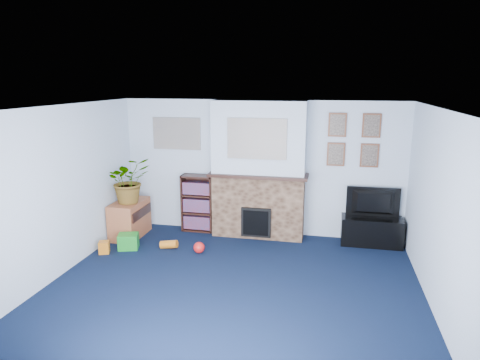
% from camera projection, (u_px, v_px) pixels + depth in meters
% --- Properties ---
extents(floor, '(5.00, 4.50, 0.01)m').
position_uv_depth(floor, '(232.00, 288.00, 5.75)').
color(floor, black).
rests_on(floor, ground).
extents(ceiling, '(5.00, 4.50, 0.01)m').
position_uv_depth(ceiling, '(232.00, 108.00, 5.20)').
color(ceiling, white).
rests_on(ceiling, wall_back).
extents(wall_back, '(5.00, 0.04, 2.40)m').
position_uv_depth(wall_back, '(260.00, 168.00, 7.61)').
color(wall_back, silver).
rests_on(wall_back, ground).
extents(wall_front, '(5.00, 0.04, 2.40)m').
position_uv_depth(wall_front, '(167.00, 282.00, 3.33)').
color(wall_front, silver).
rests_on(wall_front, ground).
extents(wall_left, '(0.04, 4.50, 2.40)m').
position_uv_depth(wall_left, '(58.00, 192.00, 5.98)').
color(wall_left, silver).
rests_on(wall_left, ground).
extents(wall_right, '(0.04, 4.50, 2.40)m').
position_uv_depth(wall_right, '(441.00, 215.00, 4.97)').
color(wall_right, silver).
rests_on(wall_right, ground).
extents(chimney_breast, '(1.72, 0.50, 2.40)m').
position_uv_depth(chimney_breast, '(259.00, 171.00, 7.42)').
color(chimney_breast, brown).
rests_on(chimney_breast, ground).
extents(collage_main, '(1.00, 0.03, 0.68)m').
position_uv_depth(collage_main, '(257.00, 139.00, 7.09)').
color(collage_main, gray).
rests_on(collage_main, chimney_breast).
extents(collage_left, '(0.90, 0.03, 0.58)m').
position_uv_depth(collage_left, '(177.00, 134.00, 7.78)').
color(collage_left, gray).
rests_on(collage_left, wall_back).
extents(portrait_tl, '(0.30, 0.03, 0.40)m').
position_uv_depth(portrait_tl, '(337.00, 125.00, 7.15)').
color(portrait_tl, brown).
rests_on(portrait_tl, wall_back).
extents(portrait_tr, '(0.30, 0.03, 0.40)m').
position_uv_depth(portrait_tr, '(372.00, 126.00, 7.04)').
color(portrait_tr, brown).
rests_on(portrait_tr, wall_back).
extents(portrait_bl, '(0.30, 0.03, 0.40)m').
position_uv_depth(portrait_bl, '(336.00, 154.00, 7.26)').
color(portrait_bl, brown).
rests_on(portrait_bl, wall_back).
extents(portrait_br, '(0.30, 0.03, 0.40)m').
position_uv_depth(portrait_br, '(369.00, 155.00, 7.15)').
color(portrait_br, brown).
rests_on(portrait_br, wall_back).
extents(tv_stand, '(1.00, 0.42, 0.48)m').
position_uv_depth(tv_stand, '(371.00, 232.00, 7.23)').
color(tv_stand, black).
rests_on(tv_stand, ground).
extents(television, '(0.88, 0.13, 0.50)m').
position_uv_depth(television, '(373.00, 203.00, 7.14)').
color(television, black).
rests_on(television, tv_stand).
extents(bookshelf, '(0.58, 0.28, 1.05)m').
position_uv_depth(bookshelf, '(198.00, 204.00, 7.87)').
color(bookshelf, black).
rests_on(bookshelf, ground).
extents(sideboard, '(0.46, 0.82, 0.64)m').
position_uv_depth(sideboard, '(130.00, 217.00, 7.61)').
color(sideboard, '#9B5331').
rests_on(sideboard, ground).
extents(potted_plant, '(0.95, 0.95, 0.80)m').
position_uv_depth(potted_plant, '(129.00, 180.00, 7.40)').
color(potted_plant, '#26661E').
rests_on(potted_plant, sideboard).
extents(mantel_clock, '(0.09, 0.05, 0.13)m').
position_uv_depth(mantel_clock, '(256.00, 170.00, 7.38)').
color(mantel_clock, gold).
rests_on(mantel_clock, chimney_breast).
extents(mantel_candle, '(0.05, 0.05, 0.16)m').
position_uv_depth(mantel_candle, '(279.00, 170.00, 7.30)').
color(mantel_candle, '#B2BFC6').
rests_on(mantel_candle, chimney_breast).
extents(mantel_teddy, '(0.12, 0.12, 0.12)m').
position_uv_depth(mantel_teddy, '(223.00, 169.00, 7.50)').
color(mantel_teddy, slate).
rests_on(mantel_teddy, chimney_breast).
extents(mantel_can, '(0.06, 0.06, 0.12)m').
position_uv_depth(mantel_can, '(303.00, 172.00, 7.22)').
color(mantel_can, orange).
rests_on(mantel_can, chimney_breast).
extents(green_crate, '(0.38, 0.33, 0.25)m').
position_uv_depth(green_crate, '(128.00, 241.00, 7.07)').
color(green_crate, '#198C26').
rests_on(green_crate, ground).
extents(toy_ball, '(0.18, 0.18, 0.18)m').
position_uv_depth(toy_ball, '(199.00, 248.00, 6.91)').
color(toy_ball, red).
rests_on(toy_ball, ground).
extents(toy_block, '(0.21, 0.21, 0.19)m').
position_uv_depth(toy_block, '(104.00, 247.00, 6.90)').
color(toy_block, orange).
rests_on(toy_block, ground).
extents(toy_tube, '(0.30, 0.13, 0.17)m').
position_uv_depth(toy_tube, '(169.00, 244.00, 7.09)').
color(toy_tube, orange).
rests_on(toy_tube, ground).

